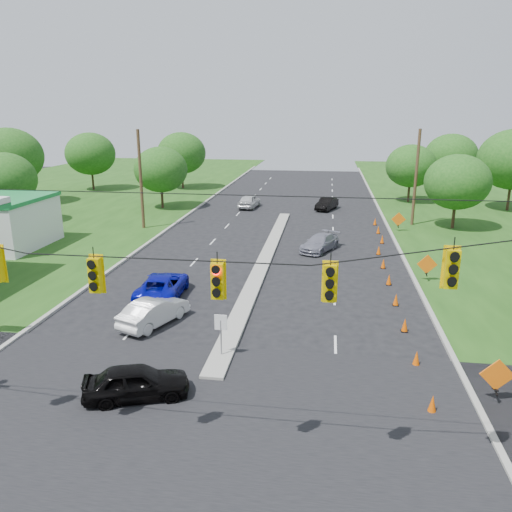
# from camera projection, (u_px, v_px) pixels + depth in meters

# --- Properties ---
(ground) EXTENTS (160.00, 160.00, 0.00)m
(ground) POSITION_uv_depth(u_px,v_px,m) (183.00, 444.00, 16.31)
(ground) COLOR black
(ground) RESTS_ON ground
(cross_street) EXTENTS (160.00, 14.00, 0.02)m
(cross_street) POSITION_uv_depth(u_px,v_px,m) (183.00, 444.00, 16.31)
(cross_street) COLOR black
(cross_street) RESTS_ON ground
(curb_left) EXTENTS (0.25, 110.00, 0.16)m
(curb_left) POSITION_uv_depth(u_px,v_px,m) (169.00, 229.00, 46.22)
(curb_left) COLOR gray
(curb_left) RESTS_ON ground
(curb_right) EXTENTS (0.25, 110.00, 0.16)m
(curb_right) POSITION_uv_depth(u_px,v_px,m) (392.00, 237.00, 43.46)
(curb_right) COLOR gray
(curb_right) RESTS_ON ground
(median) EXTENTS (1.00, 34.00, 0.18)m
(median) POSITION_uv_depth(u_px,v_px,m) (264.00, 261.00, 36.28)
(median) COLOR gray
(median) RESTS_ON ground
(median_sign) EXTENTS (0.55, 0.06, 2.05)m
(median_sign) POSITION_uv_depth(u_px,v_px,m) (221.00, 327.00, 21.61)
(median_sign) COLOR gray
(median_sign) RESTS_ON ground
(signal_span) EXTENTS (25.60, 0.32, 9.00)m
(signal_span) POSITION_uv_depth(u_px,v_px,m) (164.00, 315.00, 13.99)
(signal_span) COLOR #422D1C
(signal_span) RESTS_ON ground
(utility_pole_far_left) EXTENTS (0.28, 0.28, 9.00)m
(utility_pole_far_left) POSITION_uv_depth(u_px,v_px,m) (141.00, 180.00, 45.30)
(utility_pole_far_left) COLOR #422D1C
(utility_pole_far_left) RESTS_ON ground
(utility_pole_far_right) EXTENTS (0.28, 0.28, 9.00)m
(utility_pole_far_right) POSITION_uv_depth(u_px,v_px,m) (416.00, 178.00, 46.63)
(utility_pole_far_right) COLOR #422D1C
(utility_pole_far_right) RESTS_ON ground
(cone_0) EXTENTS (0.32, 0.32, 0.70)m
(cone_0) POSITION_uv_depth(u_px,v_px,m) (432.00, 404.00, 17.92)
(cone_0) COLOR #E35203
(cone_0) RESTS_ON ground
(cone_1) EXTENTS (0.32, 0.32, 0.70)m
(cone_1) POSITION_uv_depth(u_px,v_px,m) (416.00, 358.00, 21.25)
(cone_1) COLOR #E35203
(cone_1) RESTS_ON ground
(cone_2) EXTENTS (0.32, 0.32, 0.70)m
(cone_2) POSITION_uv_depth(u_px,v_px,m) (405.00, 325.00, 24.57)
(cone_2) COLOR #E35203
(cone_2) RESTS_ON ground
(cone_3) EXTENTS (0.32, 0.32, 0.70)m
(cone_3) POSITION_uv_depth(u_px,v_px,m) (396.00, 300.00, 27.90)
(cone_3) COLOR #E35203
(cone_3) RESTS_ON ground
(cone_4) EXTENTS (0.32, 0.32, 0.70)m
(cone_4) POSITION_uv_depth(u_px,v_px,m) (389.00, 280.00, 31.23)
(cone_4) COLOR #E35203
(cone_4) RESTS_ON ground
(cone_5) EXTENTS (0.32, 0.32, 0.70)m
(cone_5) POSITION_uv_depth(u_px,v_px,m) (383.00, 263.00, 34.56)
(cone_5) COLOR #E35203
(cone_5) RESTS_ON ground
(cone_6) EXTENTS (0.32, 0.32, 0.70)m
(cone_6) POSITION_uv_depth(u_px,v_px,m) (379.00, 250.00, 37.89)
(cone_6) COLOR #E35203
(cone_6) RESTS_ON ground
(cone_7) EXTENTS (0.32, 0.32, 0.70)m
(cone_7) POSITION_uv_depth(u_px,v_px,m) (382.00, 239.00, 41.13)
(cone_7) COLOR #E35203
(cone_7) RESTS_ON ground
(cone_8) EXTENTS (0.32, 0.32, 0.70)m
(cone_8) POSITION_uv_depth(u_px,v_px,m) (378.00, 230.00, 44.46)
(cone_8) COLOR #E35203
(cone_8) RESTS_ON ground
(cone_9) EXTENTS (0.32, 0.32, 0.70)m
(cone_9) POSITION_uv_depth(u_px,v_px,m) (375.00, 222.00, 47.79)
(cone_9) COLOR #E35203
(cone_9) RESTS_ON ground
(work_sign_0) EXTENTS (1.27, 0.58, 1.37)m
(work_sign_0) POSITION_uv_depth(u_px,v_px,m) (497.00, 376.00, 18.33)
(work_sign_0) COLOR black
(work_sign_0) RESTS_ON ground
(work_sign_1) EXTENTS (1.27, 0.58, 1.37)m
(work_sign_1) POSITION_uv_depth(u_px,v_px,m) (427.00, 265.00, 31.65)
(work_sign_1) COLOR black
(work_sign_1) RESTS_ON ground
(work_sign_2) EXTENTS (1.27, 0.58, 1.37)m
(work_sign_2) POSITION_uv_depth(u_px,v_px,m) (398.00, 220.00, 44.96)
(work_sign_2) COLOR black
(work_sign_2) RESTS_ON ground
(tree_2) EXTENTS (5.88, 5.88, 6.86)m
(tree_2) POSITION_uv_depth(u_px,v_px,m) (5.00, 179.00, 47.19)
(tree_2) COLOR black
(tree_2) RESTS_ON ground
(tree_3) EXTENTS (7.56, 7.56, 8.82)m
(tree_3) POSITION_uv_depth(u_px,v_px,m) (9.00, 156.00, 57.18)
(tree_3) COLOR black
(tree_3) RESTS_ON ground
(tree_4) EXTENTS (6.72, 6.72, 7.84)m
(tree_4) POSITION_uv_depth(u_px,v_px,m) (90.00, 154.00, 68.21)
(tree_4) COLOR black
(tree_4) RESTS_ON ground
(tree_5) EXTENTS (5.88, 5.88, 6.86)m
(tree_5) POSITION_uv_depth(u_px,v_px,m) (161.00, 170.00, 55.06)
(tree_5) COLOR black
(tree_5) RESTS_ON ground
(tree_6) EXTENTS (6.72, 6.72, 7.84)m
(tree_6) POSITION_uv_depth(u_px,v_px,m) (182.00, 153.00, 69.42)
(tree_6) COLOR black
(tree_6) RESTS_ON ground
(tree_9) EXTENTS (5.88, 5.88, 6.86)m
(tree_9) POSITION_uv_depth(u_px,v_px,m) (457.00, 182.00, 45.25)
(tree_9) COLOR black
(tree_9) RESTS_ON ground
(tree_11) EXTENTS (6.72, 6.72, 7.84)m
(tree_11) POSITION_uv_depth(u_px,v_px,m) (451.00, 156.00, 64.50)
(tree_11) COLOR black
(tree_11) RESTS_ON ground
(tree_12) EXTENTS (5.88, 5.88, 6.86)m
(tree_12) POSITION_uv_depth(u_px,v_px,m) (411.00, 166.00, 58.83)
(tree_12) COLOR black
(tree_12) RESTS_ON ground
(black_sedan) EXTENTS (4.25, 2.81, 1.34)m
(black_sedan) POSITION_uv_depth(u_px,v_px,m) (136.00, 382.00, 18.75)
(black_sedan) COLOR black
(black_sedan) RESTS_ON ground
(white_sedan) EXTENTS (2.88, 4.40, 1.37)m
(white_sedan) POSITION_uv_depth(u_px,v_px,m) (154.00, 311.00, 25.36)
(white_sedan) COLOR silver
(white_sedan) RESTS_ON ground
(blue_pickup) EXTENTS (2.74, 5.30, 1.43)m
(blue_pickup) POSITION_uv_depth(u_px,v_px,m) (162.00, 286.00, 29.04)
(blue_pickup) COLOR #060AA3
(blue_pickup) RESTS_ON ground
(silver_car_far) EXTENTS (3.44, 4.72, 1.27)m
(silver_car_far) POSITION_uv_depth(u_px,v_px,m) (320.00, 243.00, 38.88)
(silver_car_far) COLOR gray
(silver_car_far) RESTS_ON ground
(silver_car_oncoming) EXTENTS (2.28, 4.61, 1.51)m
(silver_car_oncoming) POSITION_uv_depth(u_px,v_px,m) (249.00, 201.00, 56.38)
(silver_car_oncoming) COLOR silver
(silver_car_oncoming) RESTS_ON ground
(dark_car_receding) EXTENTS (2.67, 4.36, 1.36)m
(dark_car_receding) POSITION_uv_depth(u_px,v_px,m) (327.00, 204.00, 55.26)
(dark_car_receding) COLOR black
(dark_car_receding) RESTS_ON ground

